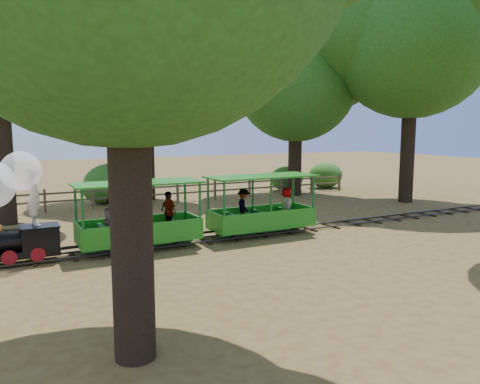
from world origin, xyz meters
name	(u,v)px	position (x,y,z in m)	size (l,w,h in m)	color
ground	(285,232)	(0.00, 0.00, 0.00)	(90.00, 90.00, 0.00)	olive
track	(285,230)	(0.00, 0.00, 0.07)	(22.00, 1.00, 0.10)	#3F3D3A
locomotive	(1,201)	(-8.69, 0.08, 1.70)	(2.64, 1.24, 3.04)	black
carriage_front	(139,222)	(-5.12, -0.01, 0.82)	(3.69, 1.51, 1.92)	#25881D
carriage_rear	(261,211)	(-0.94, 0.01, 0.81)	(3.69, 1.51, 1.92)	#25881D
oak_nc	(144,41)	(-2.03, 9.58, 7.80)	(7.65, 6.73, 10.56)	#2D2116
oak_ne	(295,73)	(5.47, 7.59, 6.47)	(8.14, 7.17, 9.39)	#2D2116
oak_e	(411,28)	(8.96, 3.10, 8.28)	(9.61, 8.46, 11.73)	#2D2116
fence	(197,189)	(0.00, 8.00, 0.58)	(18.10, 0.10, 1.00)	brown
shrub_west	(105,188)	(-4.19, 9.30, 0.75)	(2.18, 1.67, 1.51)	#2D6B1E
shrub_mid_w	(113,183)	(-3.80, 9.30, 0.97)	(2.80, 2.16, 1.94)	#2D6B1E
shrub_mid_e	(287,178)	(6.17, 9.30, 0.72)	(2.08, 1.60, 1.44)	#2D6B1E
shrub_east	(326,175)	(9.00, 9.30, 0.77)	(2.21, 1.70, 1.53)	#2D6B1E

